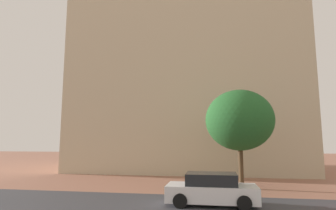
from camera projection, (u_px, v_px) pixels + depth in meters
name	position (u px, v px, depth m)	size (l,w,h in m)	color
ground_plane	(168.00, 208.00, 12.02)	(120.00, 120.00, 0.00)	#93604C
landmark_building	(190.00, 73.00, 31.09)	(22.87, 14.59, 34.86)	beige
car_white	(212.00, 190.00, 12.70)	(4.19, 1.97, 1.45)	silver
tree_curb_far	(239.00, 120.00, 17.60)	(4.38, 4.38, 6.30)	#4C3823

